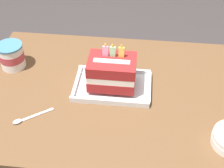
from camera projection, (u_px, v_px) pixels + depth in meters
dining_table at (111, 111)px, 1.35m from camera, size 1.07×0.76×0.73m
foil_tray at (113, 86)px, 1.28m from camera, size 0.30×0.20×0.02m
birthday_cake at (113, 72)px, 1.23m from camera, size 0.18×0.13×0.17m
ice_cream_tub at (12, 56)px, 1.36m from camera, size 0.11×0.11×0.11m
serving_spoon_near_tray at (24, 119)px, 1.16m from camera, size 0.13×0.10×0.01m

